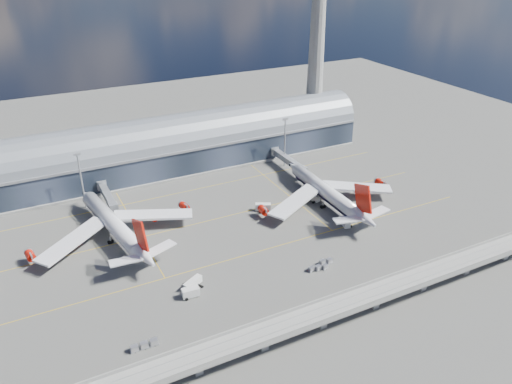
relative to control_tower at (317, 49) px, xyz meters
name	(u,v)px	position (x,y,z in m)	size (l,w,h in m)	color
ground	(243,240)	(-85.00, -83.00, -51.64)	(500.00, 500.00, 0.00)	#474744
taxi_lines	(221,215)	(-85.00, -60.89, -51.63)	(200.00, 80.12, 0.01)	gold
terminal	(176,147)	(-85.00, -5.01, -40.30)	(200.00, 30.00, 28.00)	#1B232E
control_tower	(317,49)	(0.00, 0.00, 0.00)	(19.00, 19.00, 103.00)	gray
guideway	(323,313)	(-85.00, -138.00, -46.34)	(220.00, 8.50, 7.20)	gray
floodlight_mast_left	(81,179)	(-135.00, -28.00, -38.00)	(3.00, 0.70, 25.70)	gray
floodlight_mast_right	(285,141)	(-35.00, -28.00, -38.00)	(3.00, 0.70, 25.70)	gray
airliner_left	(115,226)	(-128.99, -59.80, -45.60)	(65.71, 69.16, 21.11)	white
airliner_right	(327,193)	(-39.36, -73.13, -46.09)	(64.45, 67.35, 21.39)	white
jet_bridge_left	(107,194)	(-125.85, -29.88, -46.46)	(4.40, 28.00, 7.25)	gray
jet_bridge_right	(287,159)	(-35.81, -31.82, -46.46)	(4.40, 32.00, 7.25)	gray
service_truck_1	(191,292)	(-115.46, -106.52, -49.97)	(5.89, 3.23, 3.30)	silver
service_truck_2	(193,283)	(-113.02, -101.86, -50.19)	(7.73, 5.73, 2.77)	silver
service_truck_3	(345,222)	(-43.22, -92.21, -50.09)	(3.85, 6.65, 3.03)	silver
service_truck_4	(314,198)	(-42.64, -68.01, -50.06)	(3.99, 5.89, 3.13)	silver
service_truck_5	(263,207)	(-67.09, -65.47, -50.00)	(7.05, 5.28, 3.20)	silver
cargo_train_0	(144,345)	(-135.46, -122.22, -50.66)	(8.35, 1.79, 1.87)	gray
cargo_train_1	(318,268)	(-69.97, -113.01, -50.76)	(7.69, 3.13, 1.68)	gray
cargo_train_2	(326,261)	(-65.33, -111.00, -50.73)	(5.32, 2.37, 1.75)	gray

